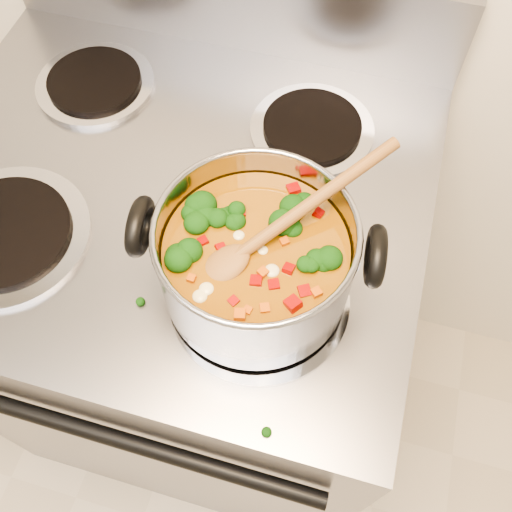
{
  "coord_description": "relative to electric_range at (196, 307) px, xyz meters",
  "views": [
    {
      "loc": [
        0.32,
        0.69,
        1.61
      ],
      "look_at": [
        0.23,
        1.02,
        1.01
      ],
      "focal_mm": 40.0,
      "sensor_mm": 36.0,
      "label": 1
    }
  ],
  "objects": [
    {
      "name": "wooden_spoon",
      "position": [
        0.19,
        -0.13,
        0.58
      ],
      "size": [
        0.21,
        0.23,
        0.09
      ],
      "rotation": [
        0.0,
        0.0,
        0.85
      ],
      "color": "brown",
      "rests_on": "stockpot"
    },
    {
      "name": "cooktop_crumbs",
      "position": [
        0.26,
        -0.19,
        0.46
      ],
      "size": [
        0.33,
        0.25,
        0.01
      ],
      "color": "black",
      "rests_on": "electric_range"
    },
    {
      "name": "electric_range",
      "position": [
        0.0,
        0.0,
        0.0
      ],
      "size": [
        0.79,
        0.71,
        1.08
      ],
      "color": "gray",
      "rests_on": "ground"
    },
    {
      "name": "stockpot",
      "position": [
        0.18,
        -0.14,
        0.53
      ],
      "size": [
        0.3,
        0.24,
        0.15
      ],
      "rotation": [
        0.0,
        0.0,
        0.13
      ],
      "color": "#929299",
      "rests_on": "electric_range"
    }
  ]
}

